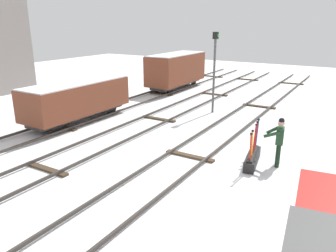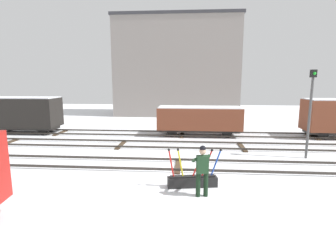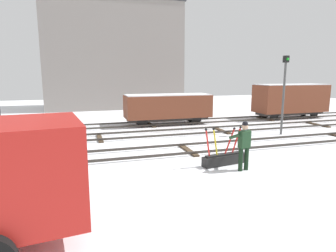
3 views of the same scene
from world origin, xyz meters
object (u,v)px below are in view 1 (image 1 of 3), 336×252
at_px(signal_post, 214,65).
at_px(freight_car_far_end, 77,98).
at_px(freight_car_back_track, 176,69).
at_px(switch_lever_frame, 252,157).
at_px(rail_worker, 279,139).

distance_m(signal_post, freight_car_far_end, 7.29).
relative_size(freight_car_back_track, freight_car_far_end, 0.98).
distance_m(switch_lever_frame, rail_worker, 1.10).
bearing_deg(rail_worker, switch_lever_frame, 101.67).
bearing_deg(signal_post, rail_worker, -138.23).
height_order(signal_post, freight_car_far_end, signal_post).
distance_m(rail_worker, freight_car_far_end, 9.82).
bearing_deg(rail_worker, freight_car_back_track, 34.88).
relative_size(rail_worker, signal_post, 0.40).
height_order(switch_lever_frame, freight_car_back_track, freight_car_back_track).
distance_m(signal_post, freight_car_back_track, 6.98).
height_order(switch_lever_frame, freight_car_far_end, freight_car_far_end).
distance_m(freight_car_back_track, freight_car_far_end, 9.80).
bearing_deg(switch_lever_frame, freight_car_back_track, 31.72).
bearing_deg(freight_car_back_track, switch_lever_frame, -139.23).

